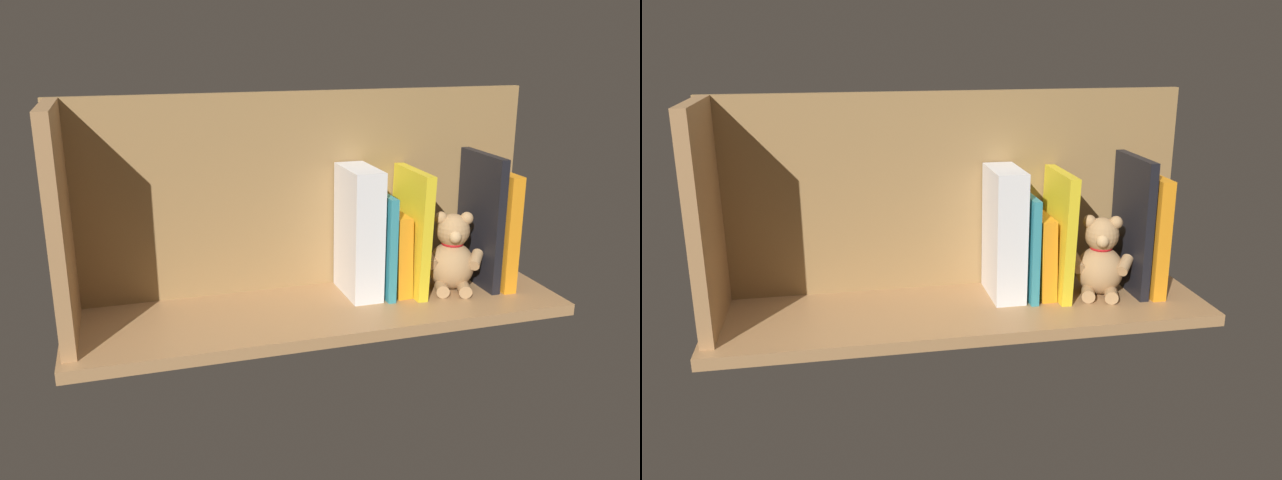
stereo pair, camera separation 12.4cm
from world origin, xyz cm
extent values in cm
cube|color=#A87A4C|center=(0.00, 0.00, -1.10)|extent=(92.93, 27.89, 2.20)
cube|color=olive|center=(0.00, -11.70, 19.46)|extent=(92.93, 1.50, 38.92)
cube|color=#A87A4C|center=(44.47, 0.00, 19.46)|extent=(2.40, 21.89, 38.92)
cube|color=orange|center=(-37.56, -2.41, 11.68)|extent=(2.67, 16.28, 23.35)
cube|color=black|center=(-34.62, -2.63, 13.41)|extent=(1.76, 15.84, 26.81)
ellipsoid|color=tan|center=(-27.75, -0.90, 4.83)|extent=(11.35, 10.76, 9.65)
sphere|color=tan|center=(-27.75, -0.90, 12.14)|extent=(6.63, 6.63, 6.63)
sphere|color=tan|center=(-30.10, -0.08, 14.63)|extent=(2.56, 2.56, 2.56)
sphere|color=tan|center=(-25.40, -1.72, 14.63)|extent=(2.56, 2.56, 2.56)
sphere|color=tan|center=(-26.82, 1.76, 11.64)|extent=(2.56, 2.56, 2.56)
cylinder|color=tan|center=(-31.68, 1.75, 6.51)|extent=(4.75, 5.10, 3.57)
cylinder|color=tan|center=(-23.02, -1.27, 6.51)|extent=(2.33, 4.77, 3.57)
cylinder|color=tan|center=(-28.45, 3.69, 1.28)|extent=(3.61, 4.26, 2.56)
cylinder|color=tan|center=(-24.35, 2.26, 1.28)|extent=(3.61, 4.26, 2.56)
torus|color=red|center=(-27.75, -0.90, 9.50)|extent=(5.61, 5.61, 0.75)
cube|color=yellow|center=(-19.58, -2.95, 12.17)|extent=(2.68, 15.19, 24.39)
cube|color=orange|center=(-16.37, -4.03, 8.03)|extent=(3.45, 13.03, 16.14)
cube|color=teal|center=(-13.43, -3.54, 10.11)|extent=(1.48, 14.01, 20.23)
cube|color=white|center=(-9.04, -3.88, 12.59)|extent=(5.87, 13.13, 25.18)
camera|label=1|loc=(34.76, 113.90, 49.72)|focal=38.02mm
camera|label=2|loc=(22.68, 116.91, 49.72)|focal=38.02mm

